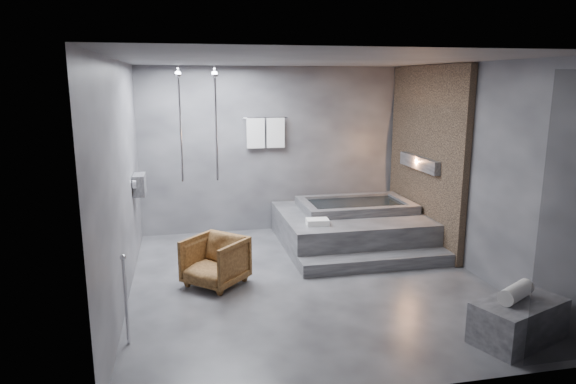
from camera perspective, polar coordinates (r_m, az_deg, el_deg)
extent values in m
plane|color=#2D2D30|center=(6.79, 2.31, -9.88)|extent=(5.00, 5.00, 0.00)
cube|color=#4C4C4F|center=(6.30, 2.54, 14.44)|extent=(4.50, 5.00, 0.04)
cube|color=#38383D|center=(8.81, -1.61, 4.70)|extent=(4.50, 0.04, 2.80)
cube|color=#38383D|center=(4.09, 11.12, -4.45)|extent=(4.50, 0.04, 2.80)
cube|color=#38383D|center=(6.24, -18.03, 0.95)|extent=(0.04, 5.00, 2.80)
cube|color=#38383D|center=(7.28, 19.86, 2.37)|extent=(0.04, 5.00, 2.80)
cube|color=#84684D|center=(8.33, 15.03, 3.84)|extent=(0.10, 2.40, 2.78)
cube|color=#FF9938|center=(8.31, 14.49, 3.15)|extent=(0.14, 1.20, 0.20)
cube|color=gray|center=(7.66, -16.17, 0.79)|extent=(0.16, 0.42, 0.30)
imported|color=beige|center=(7.57, -16.12, 0.31)|extent=(0.08, 0.08, 0.21)
imported|color=beige|center=(7.77, -16.01, 0.41)|extent=(0.07, 0.07, 0.15)
cylinder|color=silver|center=(8.19, -8.01, 7.53)|extent=(0.04, 0.04, 1.80)
cylinder|color=silver|center=(8.17, -11.89, 7.38)|extent=(0.04, 0.04, 1.80)
cylinder|color=silver|center=(8.67, -2.54, 8.22)|extent=(0.75, 0.02, 0.02)
cube|color=white|center=(8.65, -3.62, 6.54)|extent=(0.30, 0.06, 0.50)
cube|color=white|center=(8.70, -1.39, 6.59)|extent=(0.30, 0.06, 0.50)
cylinder|color=silver|center=(5.36, -17.56, -11.51)|extent=(0.04, 0.04, 0.90)
cube|color=black|center=(5.01, 28.56, -3.25)|extent=(0.55, 0.01, 2.60)
cube|color=#333235|center=(8.31, 6.91, -3.96)|extent=(2.20, 2.00, 0.50)
cube|color=#333235|center=(7.31, 9.87, -7.67)|extent=(2.20, 0.36, 0.18)
cube|color=#37373A|center=(5.77, 24.20, -12.91)|extent=(1.06, 0.82, 0.42)
imported|color=#422710|center=(6.65, -8.09, -7.62)|extent=(0.96, 0.96, 0.63)
cylinder|color=silver|center=(5.65, 24.01, -10.15)|extent=(0.48, 0.37, 0.17)
cube|color=white|center=(7.51, 3.29, -3.34)|extent=(0.34, 0.26, 0.09)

